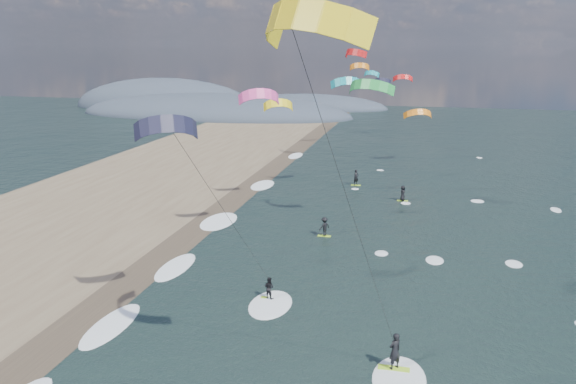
# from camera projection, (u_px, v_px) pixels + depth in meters

# --- Properties ---
(wet_sand_strip) EXTENTS (3.00, 240.00, 0.00)m
(wet_sand_strip) POSITION_uv_depth(u_px,v_px,m) (117.00, 293.00, 36.54)
(wet_sand_strip) COLOR #382D23
(wet_sand_strip) RESTS_ON ground
(coastal_hills) EXTENTS (80.00, 41.00, 15.00)m
(coastal_hills) POSITION_uv_depth(u_px,v_px,m) (206.00, 111.00, 135.98)
(coastal_hills) COLOR #3D4756
(coastal_hills) RESTS_ON ground
(kitesurfer_near_a) EXTENTS (8.11, 9.52, 17.61)m
(kitesurfer_near_a) POSITION_uv_depth(u_px,v_px,m) (313.00, 98.00, 20.47)
(kitesurfer_near_a) COLOR #A7E027
(kitesurfer_near_a) RESTS_ON ground
(kitesurfer_near_b) EXTENTS (6.81, 8.72, 12.98)m
(kitesurfer_near_b) POSITION_uv_depth(u_px,v_px,m) (208.00, 194.00, 30.40)
(kitesurfer_near_b) COLOR #A7E027
(kitesurfer_near_b) RESTS_ON ground
(far_kitesurfers) EXTENTS (7.05, 19.20, 1.81)m
(far_kitesurfers) POSITION_uv_depth(u_px,v_px,m) (357.00, 203.00, 54.09)
(far_kitesurfers) COLOR #A7E027
(far_kitesurfers) RESTS_ON ground
(bg_kite_field) EXTENTS (16.37, 68.25, 8.96)m
(bg_kite_field) POSITION_uv_depth(u_px,v_px,m) (367.00, 81.00, 70.20)
(bg_kite_field) COLOR black
(bg_kite_field) RESTS_ON ground
(shoreline_surf) EXTENTS (2.40, 79.40, 0.11)m
(shoreline_surf) POSITION_uv_depth(u_px,v_px,m) (166.00, 267.00, 40.73)
(shoreline_surf) COLOR white
(shoreline_surf) RESTS_ON ground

